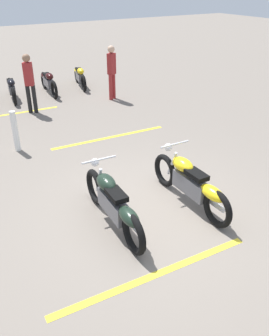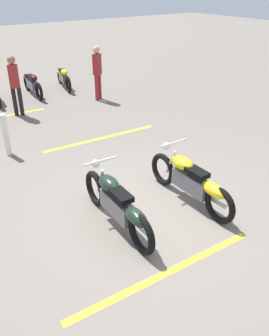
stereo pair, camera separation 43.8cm
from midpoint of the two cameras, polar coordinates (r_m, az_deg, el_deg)
The scene contains 10 objects.
ground_plane at distance 6.58m, azimuth 0.52°, elevation -6.62°, with size 60.00×60.00×0.00m, color slate.
motorcycle_bright_foreground at distance 6.58m, azimuth 7.22°, elevation -2.12°, with size 2.23×0.62×1.04m.
motorcycle_dark_foreground at distance 5.91m, azimuth -4.83°, elevation -5.82°, with size 2.23×0.62×1.04m.
motorcycle_row_far_left at distance 14.32m, azimuth -12.19°, elevation 14.03°, with size 1.97×0.55×0.75m.
motorcycle_row_left at distance 13.62m, azimuth -16.99°, elevation 12.82°, with size 2.08×0.35×0.78m.
bystander_near_row at distance 11.46m, azimuth -19.66°, elevation 12.64°, with size 0.30×0.32×1.79m.
bystander_secondary at distance 12.48m, azimuth -7.00°, elevation 15.20°, with size 0.29×0.31×1.79m.
bollard_post at distance 8.98m, azimuth -21.20°, elevation 4.94°, with size 0.14×0.14×1.00m, color white.
parking_stripe_near at distance 5.34m, azimuth 2.66°, elevation -16.50°, with size 3.20×0.12×0.01m, color yellow.
parking_stripe_mid at distance 9.51m, azimuth -6.63°, elevation 4.72°, with size 3.20×0.12×0.01m, color yellow.
Camera 2 is at (-4.23, 3.39, 3.75)m, focal length 38.15 mm.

